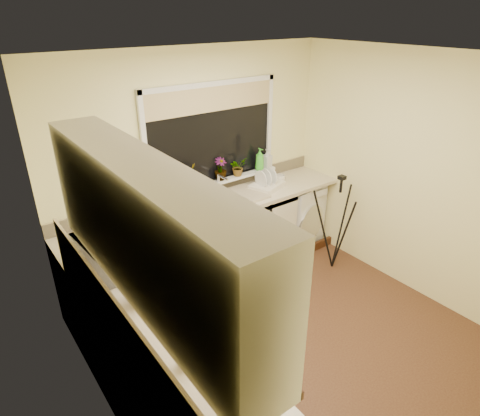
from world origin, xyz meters
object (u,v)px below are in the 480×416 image
soap_bottle_clear (267,158)px  cup_back (280,179)px  glass_jug (236,406)px  steel_jar (184,358)px  plant_b (190,176)px  plant_c (220,169)px  washing_machine (294,213)px  tripod (337,223)px  dish_rack (267,186)px  laptop (150,216)px  cup_left (224,413)px  plant_a (174,181)px  plant_d (238,167)px  microwave (106,255)px  kettle (141,291)px  soap_bottle_green (260,159)px

soap_bottle_clear → cup_back: bearing=-70.7°
glass_jug → steel_jar: glass_jug is taller
plant_b → plant_c: plant_b is taller
washing_machine → soap_bottle_clear: size_ratio=3.87×
tripod → soap_bottle_clear: 1.10m
dish_rack → plant_b: size_ratio=1.44×
laptop → cup_back: size_ratio=3.68×
soap_bottle_clear → laptop: bearing=-173.2°
cup_left → cup_back: bearing=43.3°
steel_jar → plant_a: size_ratio=0.41×
washing_machine → cup_back: cup_back is taller
steel_jar → plant_d: (1.80, 1.93, 0.20)m
laptop → microwave: 0.85m
plant_a → cup_back: 1.33m
washing_machine → soap_bottle_clear: soap_bottle_clear is taller
washing_machine → kettle: 2.80m
plant_a → plant_d: bearing=0.9°
steel_jar → plant_b: size_ratio=0.39×
cup_left → tripod: bearing=30.1°
washing_machine → glass_jug: 3.40m
plant_c → dish_rack: bearing=-24.5°
plant_b → plant_d: bearing=-0.4°
washing_machine → tripod: tripod is taller
dish_rack → steel_jar: steel_jar is taller
washing_machine → kettle: size_ratio=4.21×
soap_bottle_green → cup_left: size_ratio=2.67×
kettle → microwave: microwave is taller
glass_jug → plant_d: (1.77, 2.38, 0.17)m
dish_rack → steel_jar: (-2.06, -1.72, 0.02)m
kettle → glass_jug: 1.12m
microwave → plant_d: bearing=-71.5°
kettle → soap_bottle_clear: 2.54m
tripod → steel_jar: 2.78m
soap_bottle_green → tripod: bearing=-63.0°
glass_jug → soap_bottle_clear: bearing=47.4°
laptop → plant_b: size_ratio=1.59×
washing_machine → glass_jug: bearing=-150.8°
soap_bottle_clear → cup_back: 0.29m
glass_jug → steel_jar: 0.46m
tripod → plant_a: plant_a is taller
soap_bottle_green → cup_left: bearing=-132.2°
washing_machine → microwave: (-2.55, -0.57, 0.63)m
washing_machine → plant_d: plant_d is taller
steel_jar → soap_bottle_clear: (2.24, 1.94, 0.21)m
plant_a → soap_bottle_green: 1.11m
cup_back → dish_rack: bearing=-170.5°
washing_machine → plant_a: size_ratio=3.28×
tripod → plant_b: bearing=131.9°
washing_machine → plant_d: size_ratio=4.07×
washing_machine → soap_bottle_clear: bearing=137.0°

